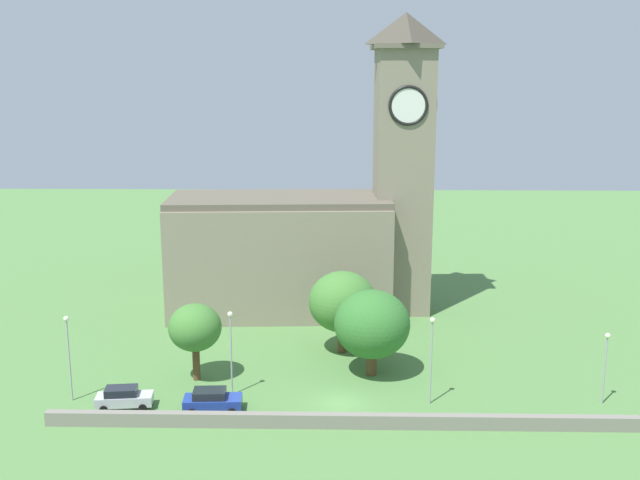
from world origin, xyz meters
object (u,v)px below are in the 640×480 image
Objects in this scene: tree_riverside_west at (342,302)px; streetlamp_west_mid at (231,340)px; streetlamp_central at (432,347)px; streetlamp_west_end at (68,345)px; streetlamp_east_mid at (606,356)px; tree_churchyard at (195,328)px; church at (310,232)px; tree_by_tower at (372,324)px; car_blue at (212,400)px; car_silver at (124,398)px.

streetlamp_west_mid is at bearing -132.62° from tree_riverside_west.
streetlamp_central is at bearing -4.63° from streetlamp_west_mid.
streetlamp_west_end is 1.20× the size of streetlamp_east_mid.
tree_churchyard is (9.56, 4.52, -0.05)m from streetlamp_west_end.
tree_by_tower is (6.14, -18.69, -4.36)m from church.
streetlamp_east_mid is at bearing -44.46° from church.
streetlamp_east_mid is (14.16, 0.27, -0.75)m from streetlamp_central.
tree_riverside_west is at bearing 28.52° from tree_churchyard.
tree_riverside_west is (10.56, 13.21, 4.16)m from car_blue.
tree_churchyard is at bearing -174.57° from tree_by_tower.
streetlamp_west_mid is 4.76m from tree_churchyard.
car_blue is 0.64× the size of streetlamp_central.
car_blue is 0.65× the size of streetlamp_west_mid.
tree_churchyard is at bearing 138.74° from streetlamp_west_mid.
streetlamp_west_end is 0.99× the size of streetlamp_central.
streetlamp_west_end is (-4.71, 1.33, 3.97)m from car_silver.
tree_riverside_west is (22.49, 11.55, 0.20)m from streetlamp_west_end.
tree_riverside_west is at bearing 115.02° from tree_by_tower.
streetlamp_west_mid is at bearing 17.80° from car_silver.
streetlamp_west_end is 25.79m from tree_by_tower.
streetlamp_west_mid is 1.20× the size of streetlamp_east_mid.
streetlamp_central is at bearing -12.58° from tree_churchyard.
streetlamp_west_end is at bearing -179.59° from streetlamp_east_mid.
streetlamp_central reaches higher than car_blue.
tree_by_tower is (2.59, -5.55, -0.32)m from tree_riverside_west.
church is at bearing 65.02° from tree_churchyard.
tree_riverside_west is at bearing -74.89° from church.
streetlamp_central is 13.53m from tree_riverside_west.
streetlamp_west_mid is at bearing 178.01° from streetlamp_east_mid.
tree_by_tower is (13.15, 7.66, 3.84)m from car_blue.
streetlamp_central is (10.67, -24.64, -4.21)m from church.
streetlamp_east_mid is (43.77, 0.31, -0.71)m from streetlamp_west_end.
streetlamp_west_mid is (-5.81, -23.30, -4.23)m from church.
church reaches higher than streetlamp_east_mid.
tree_by_tower is at bearing 5.43° from tree_churchyard.
streetlamp_east_mid is at bearing -27.83° from tree_riverside_west.
car_silver is 0.63× the size of streetlamp_central.
church is at bearing 75.09° from car_blue.
streetlamp_central reaches higher than car_silver.
church is 14.19m from tree_riverside_west.
streetlamp_east_mid is (39.07, 1.64, 3.26)m from car_silver.
streetlamp_west_mid reaches higher than car_blue.
streetlamp_west_end is 29.61m from streetlamp_central.
tree_by_tower reaches higher than car_blue.
streetlamp_west_end reaches higher than car_blue.
car_silver is at bearing -15.77° from streetlamp_west_end.
streetlamp_west_end is 13.21m from streetlamp_west_mid.
car_silver is (-14.24, -26.01, -8.22)m from church.
streetlamp_west_mid reaches higher than tree_churchyard.
church is 35.13m from streetlamp_east_mid.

